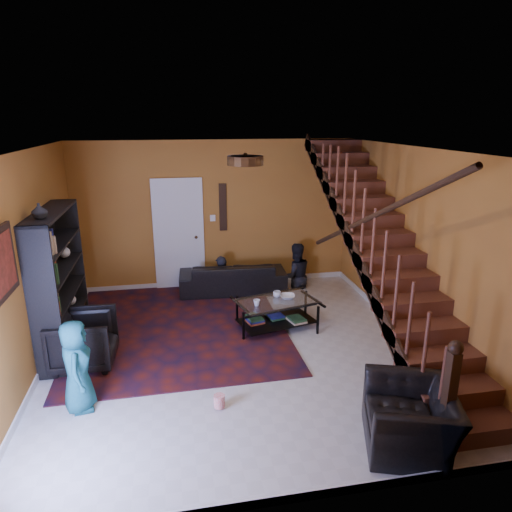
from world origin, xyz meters
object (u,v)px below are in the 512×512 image
(sofa, at_px, (233,277))
(armchair_left, at_px, (84,340))
(armchair_right, at_px, (410,418))
(coffee_table, at_px, (276,312))
(bookshelf, at_px, (60,284))

(sofa, xyz_separation_m, armchair_left, (-2.31, -2.30, 0.08))
(sofa, distance_m, armchair_right, 4.69)
(sofa, relative_size, coffee_table, 1.48)
(bookshelf, height_order, coffee_table, bookshelf)
(armchair_left, distance_m, armchair_right, 4.13)
(armchair_left, height_order, armchair_right, armchair_left)
(bookshelf, height_order, armchair_left, bookshelf)
(bookshelf, xyz_separation_m, sofa, (2.66, 1.70, -0.67))
(sofa, xyz_separation_m, armchair_right, (1.15, -4.55, 0.02))
(bookshelf, relative_size, armchair_right, 2.08)
(sofa, xyz_separation_m, coffee_table, (0.45, -1.68, -0.02))
(bookshelf, relative_size, coffee_table, 1.49)
(armchair_left, height_order, coffee_table, armchair_left)
(armchair_right, xyz_separation_m, coffee_table, (-0.70, 2.87, -0.05))
(armchair_right, bearing_deg, coffee_table, -147.93)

